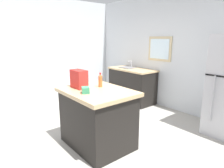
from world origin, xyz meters
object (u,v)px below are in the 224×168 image
at_px(small_box, 86,90).
at_px(bottle, 100,81).
at_px(kitchen_island, 97,118).
at_px(shopping_bag, 79,79).

relative_size(small_box, bottle, 0.59).
relative_size(kitchen_island, bottle, 4.82).
xyz_separation_m(small_box, bottle, (-0.16, 0.38, 0.06)).
bearing_deg(kitchen_island, small_box, -79.86).
relative_size(kitchen_island, small_box, 8.14).
distance_m(shopping_bag, small_box, 0.35).
height_order(kitchen_island, shopping_bag, shopping_bag).
bearing_deg(small_box, bottle, 112.84).
relative_size(shopping_bag, small_box, 2.40).
distance_m(kitchen_island, bottle, 0.60).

